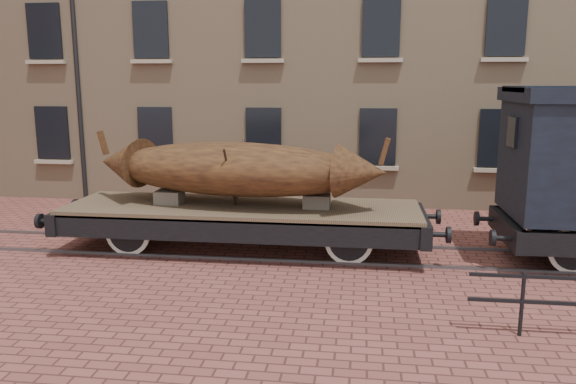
# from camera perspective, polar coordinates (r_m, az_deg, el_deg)

# --- Properties ---
(ground) EXTENTS (90.00, 90.00, 0.00)m
(ground) POSITION_cam_1_polar(r_m,az_deg,el_deg) (12.80, 4.84, -6.28)
(ground) COLOR brown
(rail_track) EXTENTS (30.00, 1.52, 0.06)m
(rail_track) POSITION_cam_1_polar(r_m,az_deg,el_deg) (12.79, 4.84, -6.15)
(rail_track) COLOR #59595E
(rail_track) RESTS_ON ground
(flatcar_wagon) EXTENTS (9.03, 2.45, 1.36)m
(flatcar_wagon) POSITION_cam_1_polar(r_m,az_deg,el_deg) (12.84, -4.68, -2.28)
(flatcar_wagon) COLOR brown
(flatcar_wagon) RESTS_ON ground
(iron_boat) EXTENTS (6.84, 2.61, 1.63)m
(iron_boat) POSITION_cam_1_polar(r_m,az_deg,el_deg) (12.67, -5.42, 2.38)
(iron_boat) COLOR brown
(iron_boat) RESTS_ON flatcar_wagon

